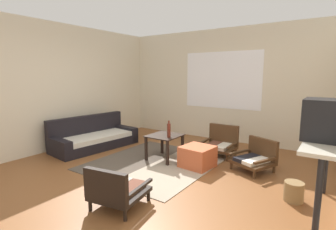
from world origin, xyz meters
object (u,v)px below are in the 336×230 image
glass_bottle (169,130)px  wicker_basket (294,192)px  coffee_table (165,140)px  armchair_striped_foreground (116,190)px  ottoman_orange (197,157)px  console_shelf (326,149)px  crt_television (328,120)px  armchair_corner (256,157)px  clay_vase (329,122)px  armchair_by_window (221,142)px  couch (94,138)px

glass_bottle → wicker_basket: size_ratio=1.23×
coffee_table → armchair_striped_foreground: (0.57, -1.82, -0.14)m
ottoman_orange → glass_bottle: 0.70m
console_shelf → crt_television: bearing=-93.1°
wicker_basket → glass_bottle: bearing=171.6°
coffee_table → armchair_corner: size_ratio=0.79×
coffee_table → console_shelf: size_ratio=0.43×
coffee_table → clay_vase: size_ratio=1.77×
armchair_by_window → armchair_corner: bearing=-28.7°
clay_vase → wicker_basket: clay_vase is taller
clay_vase → glass_bottle: bearing=178.1°
armchair_striped_foreground → crt_television: size_ratio=1.43×
coffee_table → couch: bearing=-172.8°
armchair_by_window → wicker_basket: bearing=-39.6°
ottoman_orange → wicker_basket: bearing=-13.9°
crt_television → armchair_striped_foreground: bearing=-149.5°
ottoman_orange → clay_vase: clay_vase is taller
armchair_striped_foreground → glass_bottle: glass_bottle is taller
armchair_striped_foreground → ottoman_orange: (0.15, 1.81, -0.05)m
clay_vase → wicker_basket: 0.98m
couch → clay_vase: bearing=0.8°
armchair_by_window → wicker_basket: armchair_by_window is taller
armchair_corner → ottoman_orange: 0.98m
armchair_corner → couch: bearing=-169.2°
armchair_corner → crt_television: size_ratio=1.56×
clay_vase → glass_bottle: size_ratio=1.09×
armchair_by_window → glass_bottle: glass_bottle is taller
glass_bottle → wicker_basket: glass_bottle is taller
couch → wicker_basket: size_ratio=7.57×
console_shelf → wicker_basket: size_ratio=5.53×
clay_vase → wicker_basket: size_ratio=1.33×
glass_bottle → couch: bearing=-175.9°
couch → ottoman_orange: 2.50m
armchair_by_window → console_shelf: size_ratio=0.44×
armchair_by_window → ottoman_orange: armchair_by_window is taller
coffee_table → glass_bottle: 0.29m
armchair_striped_foreground → armchair_corner: size_ratio=0.92×
armchair_by_window → glass_bottle: bearing=-122.5°
ottoman_orange → couch: bearing=-175.0°
armchair_striped_foreground → crt_television: (2.05, 1.20, 0.89)m
console_shelf → armchair_by_window: bearing=142.2°
ottoman_orange → wicker_basket: ottoman_orange is taller
couch → wicker_basket: couch is taller
crt_television → glass_bottle: size_ratio=1.56×
coffee_table → armchair_striped_foreground: 1.92m
glass_bottle → clay_vase: bearing=-1.9°
glass_bottle → console_shelf: bearing=-10.9°
armchair_striped_foreground → glass_bottle: 1.82m
armchair_striped_foreground → console_shelf: 2.47m
couch → armchair_striped_foreground: couch is taller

